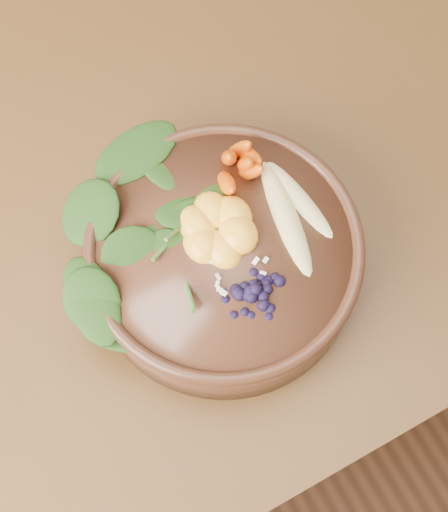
{
  "coord_description": "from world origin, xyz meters",
  "views": [
    {
      "loc": [
        -0.36,
        -0.45,
        1.6
      ],
      "look_at": [
        -0.2,
        -0.17,
        0.8
      ],
      "focal_mm": 50.0,
      "sensor_mm": 36.0,
      "label": 1
    }
  ],
  "objects_px": {
    "mandarin_cluster": "(218,224)",
    "blueberry_pile": "(255,286)",
    "stoneware_bowl": "(224,259)",
    "carrot_cluster": "(234,146)",
    "dining_table": "(287,140)",
    "banana_halves": "(294,202)",
    "kale_heap": "(158,207)"
  },
  "relations": [
    {
      "from": "mandarin_cluster",
      "to": "blueberry_pile",
      "type": "bearing_deg",
      "value": -90.22
    },
    {
      "from": "stoneware_bowl",
      "to": "mandarin_cluster",
      "type": "xyz_separation_m",
      "value": [
        0.0,
        0.02,
        0.06
      ]
    },
    {
      "from": "carrot_cluster",
      "to": "mandarin_cluster",
      "type": "height_order",
      "value": "carrot_cluster"
    },
    {
      "from": "carrot_cluster",
      "to": "dining_table",
      "type": "bearing_deg",
      "value": 32.14
    },
    {
      "from": "dining_table",
      "to": "carrot_cluster",
      "type": "distance_m",
      "value": 0.28
    },
    {
      "from": "carrot_cluster",
      "to": "banana_halves",
      "type": "relative_size",
      "value": 0.49
    },
    {
      "from": "carrot_cluster",
      "to": "mandarin_cluster",
      "type": "xyz_separation_m",
      "value": [
        -0.06,
        -0.07,
        -0.03
      ]
    },
    {
      "from": "stoneware_bowl",
      "to": "dining_table",
      "type": "bearing_deg",
      "value": 40.47
    },
    {
      "from": "kale_heap",
      "to": "carrot_cluster",
      "type": "bearing_deg",
      "value": 9.56
    },
    {
      "from": "kale_heap",
      "to": "dining_table",
      "type": "bearing_deg",
      "value": 22.62
    },
    {
      "from": "banana_halves",
      "to": "carrot_cluster",
      "type": "bearing_deg",
      "value": 113.06
    },
    {
      "from": "banana_halves",
      "to": "blueberry_pile",
      "type": "xyz_separation_m",
      "value": [
        -0.09,
        -0.07,
        0.01
      ]
    },
    {
      "from": "banana_halves",
      "to": "blueberry_pile",
      "type": "relative_size",
      "value": 1.22
    },
    {
      "from": "stoneware_bowl",
      "to": "blueberry_pile",
      "type": "xyz_separation_m",
      "value": [
        0.0,
        -0.07,
        0.07
      ]
    },
    {
      "from": "banana_halves",
      "to": "dining_table",
      "type": "bearing_deg",
      "value": 58.24
    },
    {
      "from": "dining_table",
      "to": "blueberry_pile",
      "type": "bearing_deg",
      "value": -129.85
    },
    {
      "from": "dining_table",
      "to": "mandarin_cluster",
      "type": "relative_size",
      "value": 15.47
    },
    {
      "from": "dining_table",
      "to": "blueberry_pile",
      "type": "distance_m",
      "value": 0.37
    },
    {
      "from": "dining_table",
      "to": "kale_heap",
      "type": "relative_size",
      "value": 7.49
    },
    {
      "from": "dining_table",
      "to": "carrot_cluster",
      "type": "relative_size",
      "value": 17.79
    },
    {
      "from": "kale_heap",
      "to": "mandarin_cluster",
      "type": "distance_m",
      "value": 0.07
    },
    {
      "from": "stoneware_bowl",
      "to": "kale_heap",
      "type": "distance_m",
      "value": 0.11
    },
    {
      "from": "stoneware_bowl",
      "to": "blueberry_pile",
      "type": "bearing_deg",
      "value": -88.09
    },
    {
      "from": "dining_table",
      "to": "mandarin_cluster",
      "type": "bearing_deg",
      "value": -142.63
    },
    {
      "from": "kale_heap",
      "to": "mandarin_cluster",
      "type": "height_order",
      "value": "kale_heap"
    },
    {
      "from": "stoneware_bowl",
      "to": "mandarin_cluster",
      "type": "distance_m",
      "value": 0.07
    },
    {
      "from": "stoneware_bowl",
      "to": "blueberry_pile",
      "type": "distance_m",
      "value": 0.09
    },
    {
      "from": "banana_halves",
      "to": "mandarin_cluster",
      "type": "relative_size",
      "value": 1.78
    },
    {
      "from": "kale_heap",
      "to": "mandarin_cluster",
      "type": "relative_size",
      "value": 2.07
    },
    {
      "from": "mandarin_cluster",
      "to": "dining_table",
      "type": "bearing_deg",
      "value": 37.37
    },
    {
      "from": "dining_table",
      "to": "banana_halves",
      "type": "bearing_deg",
      "value": -122.71
    },
    {
      "from": "kale_heap",
      "to": "mandarin_cluster",
      "type": "bearing_deg",
      "value": -42.73
    }
  ]
}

